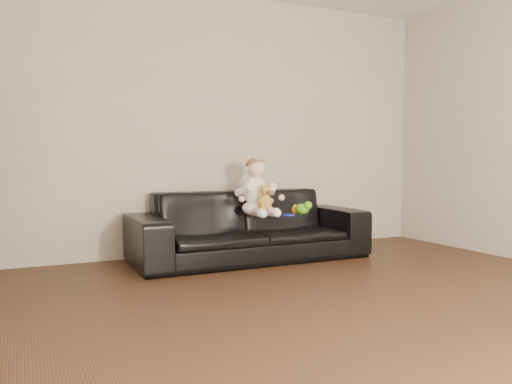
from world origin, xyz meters
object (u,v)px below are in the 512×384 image
sofa (250,225)px  teddy_bear (265,198)px  baby (257,190)px  toy_rattle (295,210)px  toy_blue_disc (289,215)px  toy_green (302,209)px

sofa → teddy_bear: bearing=-84.7°
sofa → baby: bearing=-82.1°
toy_rattle → toy_blue_disc: bearing=-136.9°
sofa → toy_blue_disc: 0.39m
sofa → toy_rattle: bearing=-12.4°
sofa → teddy_bear: teddy_bear is taller
baby → teddy_bear: 0.17m
teddy_bear → toy_rattle: bearing=20.3°
baby → teddy_bear: bearing=-85.3°
sofa → toy_green: bearing=-21.3°
toy_green → toy_blue_disc: size_ratio=1.46×
baby → toy_green: baby is taller
sofa → toy_green: size_ratio=14.79×
teddy_bear → toy_rattle: size_ratio=3.07×
teddy_bear → toy_blue_disc: 0.33m
toy_blue_disc → teddy_bear: bearing=-167.8°
teddy_bear → toy_blue_disc: teddy_bear is taller
baby → toy_green: 0.49m
sofa → toy_green: (0.47, -0.18, 0.15)m
sofa → toy_rattle: 0.47m
baby → toy_rattle: (0.42, 0.03, -0.20)m
teddy_bear → toy_green: teddy_bear is taller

